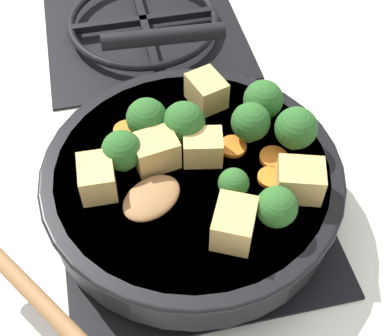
# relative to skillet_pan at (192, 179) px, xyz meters

# --- Properties ---
(ground_plane) EXTENTS (2.40, 2.40, 0.00)m
(ground_plane) POSITION_rel_skillet_pan_xyz_m (-0.00, -0.00, -0.06)
(ground_plane) COLOR silver
(front_burner_grate) EXTENTS (0.31, 0.31, 0.03)m
(front_burner_grate) POSITION_rel_skillet_pan_xyz_m (-0.00, -0.00, -0.04)
(front_burner_grate) COLOR black
(front_burner_grate) RESTS_ON ground_plane
(rear_burner_grate) EXTENTS (0.31, 0.31, 0.03)m
(rear_burner_grate) POSITION_rel_skillet_pan_xyz_m (-0.00, 0.36, -0.04)
(rear_burner_grate) COLOR black
(rear_burner_grate) RESTS_ON ground_plane
(skillet_pan) EXTENTS (0.34, 0.44, 0.05)m
(skillet_pan) POSITION_rel_skillet_pan_xyz_m (0.00, 0.00, 0.00)
(skillet_pan) COLOR black
(skillet_pan) RESTS_ON front_burner_grate
(wooden_spoon) EXTENTS (0.24, 0.22, 0.02)m
(wooden_spoon) POSITION_rel_skillet_pan_xyz_m (-0.12, -0.09, 0.03)
(wooden_spoon) COLOR olive
(wooden_spoon) RESTS_ON skillet_pan
(tofu_cube_center_large) EXTENTS (0.05, 0.04, 0.04)m
(tofu_cube_center_large) POSITION_rel_skillet_pan_xyz_m (-0.04, 0.01, 0.04)
(tofu_cube_center_large) COLOR tan
(tofu_cube_center_large) RESTS_ON skillet_pan
(tofu_cube_near_handle) EXTENTS (0.05, 0.04, 0.03)m
(tofu_cube_near_handle) POSITION_rel_skillet_pan_xyz_m (0.01, 0.01, 0.04)
(tofu_cube_near_handle) COLOR tan
(tofu_cube_near_handle) RESTS_ON skillet_pan
(tofu_cube_east_chunk) EXTENTS (0.05, 0.05, 0.04)m
(tofu_cube_east_chunk) POSITION_rel_skillet_pan_xyz_m (0.04, 0.10, 0.04)
(tofu_cube_east_chunk) COLOR tan
(tofu_cube_east_chunk) RESTS_ON skillet_pan
(tofu_cube_west_chunk) EXTENTS (0.06, 0.06, 0.04)m
(tofu_cube_west_chunk) POSITION_rel_skillet_pan_xyz_m (0.02, -0.09, 0.04)
(tofu_cube_west_chunk) COLOR tan
(tofu_cube_west_chunk) RESTS_ON skillet_pan
(tofu_cube_back_piece) EXTENTS (0.04, 0.05, 0.04)m
(tofu_cube_back_piece) POSITION_rel_skillet_pan_xyz_m (-0.10, -0.01, 0.04)
(tofu_cube_back_piece) COLOR tan
(tofu_cube_back_piece) RESTS_ON skillet_pan
(tofu_cube_front_piece) EXTENTS (0.06, 0.05, 0.04)m
(tofu_cube_front_piece) POSITION_rel_skillet_pan_xyz_m (0.10, -0.06, 0.04)
(tofu_cube_front_piece) COLOR tan
(tofu_cube_front_piece) RESTS_ON skillet_pan
(broccoli_floret_near_spoon) EXTENTS (0.04, 0.04, 0.05)m
(broccoli_floret_near_spoon) POSITION_rel_skillet_pan_xyz_m (0.07, 0.03, 0.05)
(broccoli_floret_near_spoon) COLOR #709956
(broccoli_floret_near_spoon) RESTS_ON skillet_pan
(broccoli_floret_center_top) EXTENTS (0.04, 0.04, 0.05)m
(broccoli_floret_center_top) POSITION_rel_skillet_pan_xyz_m (-0.07, 0.01, 0.05)
(broccoli_floret_center_top) COLOR #709956
(broccoli_floret_center_top) RESTS_ON skillet_pan
(broccoli_floret_east_rim) EXTENTS (0.05, 0.05, 0.05)m
(broccoli_floret_east_rim) POSITION_rel_skillet_pan_xyz_m (-0.04, 0.05, 0.05)
(broccoli_floret_east_rim) COLOR #709956
(broccoli_floret_east_rim) RESTS_ON skillet_pan
(broccoli_floret_west_rim) EXTENTS (0.05, 0.05, 0.05)m
(broccoli_floret_west_rim) POSITION_rel_skillet_pan_xyz_m (0.10, 0.06, 0.05)
(broccoli_floret_west_rim) COLOR #709956
(broccoli_floret_west_rim) RESTS_ON skillet_pan
(broccoli_floret_north_edge) EXTENTS (0.04, 0.04, 0.05)m
(broccoli_floret_north_edge) POSITION_rel_skillet_pan_xyz_m (0.06, -0.09, 0.05)
(broccoli_floret_north_edge) COLOR #709956
(broccoli_floret_north_edge) RESTS_ON skillet_pan
(broccoli_floret_south_cluster) EXTENTS (0.05, 0.05, 0.05)m
(broccoli_floret_south_cluster) POSITION_rel_skillet_pan_xyz_m (0.12, 0.00, 0.05)
(broccoli_floret_south_cluster) COLOR #709956
(broccoli_floret_south_cluster) RESTS_ON skillet_pan
(broccoli_floret_mid_floret) EXTENTS (0.03, 0.03, 0.04)m
(broccoli_floret_mid_floret) POSITION_rel_skillet_pan_xyz_m (0.03, -0.05, 0.05)
(broccoli_floret_mid_floret) COLOR #709956
(broccoli_floret_mid_floret) RESTS_ON skillet_pan
(broccoli_floret_small_inner) EXTENTS (0.05, 0.05, 0.05)m
(broccoli_floret_small_inner) POSITION_rel_skillet_pan_xyz_m (-0.00, 0.04, 0.05)
(broccoli_floret_small_inner) COLOR #709956
(broccoli_floret_small_inner) RESTS_ON skillet_pan
(carrot_slice_orange_thin) EXTENTS (0.03, 0.03, 0.01)m
(carrot_slice_orange_thin) POSITION_rel_skillet_pan_xyz_m (0.08, -0.04, 0.03)
(carrot_slice_orange_thin) COLOR orange
(carrot_slice_orange_thin) RESTS_ON skillet_pan
(carrot_slice_near_center) EXTENTS (0.03, 0.03, 0.01)m
(carrot_slice_near_center) POSITION_rel_skillet_pan_xyz_m (-0.06, 0.07, 0.03)
(carrot_slice_near_center) COLOR orange
(carrot_slice_near_center) RESTS_ON skillet_pan
(carrot_slice_edge_slice) EXTENTS (0.03, 0.03, 0.01)m
(carrot_slice_edge_slice) POSITION_rel_skillet_pan_xyz_m (0.09, -0.01, 0.03)
(carrot_slice_edge_slice) COLOR orange
(carrot_slice_edge_slice) RESTS_ON skillet_pan
(carrot_slice_under_broccoli) EXTENTS (0.03, 0.03, 0.01)m
(carrot_slice_under_broccoli) POSITION_rel_skillet_pan_xyz_m (0.05, 0.02, 0.03)
(carrot_slice_under_broccoli) COLOR orange
(carrot_slice_under_broccoli) RESTS_ON skillet_pan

